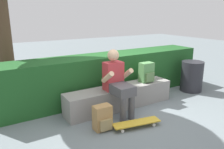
{
  "coord_description": "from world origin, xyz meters",
  "views": [
    {
      "loc": [
        -2.28,
        -2.97,
        1.8
      ],
      "look_at": [
        -0.18,
        0.46,
        0.69
      ],
      "focal_mm": 35.96,
      "sensor_mm": 36.0,
      "label": 1
    }
  ],
  "objects_px": {
    "bench_main": "(120,97)",
    "trash_bin": "(192,76)",
    "backpack_on_ground": "(103,118)",
    "person_skater": "(117,81)",
    "backpack_on_bench": "(147,73)",
    "skateboard_near_person": "(136,123)"
  },
  "relations": [
    {
      "from": "bench_main",
      "to": "trash_bin",
      "type": "bearing_deg",
      "value": -1.88
    },
    {
      "from": "backpack_on_ground",
      "to": "bench_main",
      "type": "bearing_deg",
      "value": 39.09
    },
    {
      "from": "bench_main",
      "to": "person_skater",
      "type": "height_order",
      "value": "person_skater"
    },
    {
      "from": "bench_main",
      "to": "backpack_on_ground",
      "type": "bearing_deg",
      "value": -140.91
    },
    {
      "from": "backpack_on_bench",
      "to": "person_skater",
      "type": "bearing_deg",
      "value": -166.69
    },
    {
      "from": "bench_main",
      "to": "backpack_on_bench",
      "type": "relative_size",
      "value": 5.57
    },
    {
      "from": "person_skater",
      "to": "trash_bin",
      "type": "relative_size",
      "value": 1.66
    },
    {
      "from": "bench_main",
      "to": "person_skater",
      "type": "distance_m",
      "value": 0.51
    },
    {
      "from": "person_skater",
      "to": "backpack_on_bench",
      "type": "distance_m",
      "value": 0.86
    },
    {
      "from": "bench_main",
      "to": "backpack_on_ground",
      "type": "relative_size",
      "value": 5.57
    },
    {
      "from": "skateboard_near_person",
      "to": "trash_bin",
      "type": "distance_m",
      "value": 2.34
    },
    {
      "from": "backpack_on_bench",
      "to": "backpack_on_ground",
      "type": "bearing_deg",
      "value": -157.05
    },
    {
      "from": "bench_main",
      "to": "backpack_on_bench",
      "type": "distance_m",
      "value": 0.76
    },
    {
      "from": "bench_main",
      "to": "person_skater",
      "type": "bearing_deg",
      "value": -134.12
    },
    {
      "from": "backpack_on_bench",
      "to": "trash_bin",
      "type": "bearing_deg",
      "value": -2.37
    },
    {
      "from": "backpack_on_bench",
      "to": "backpack_on_ground",
      "type": "distance_m",
      "value": 1.53
    },
    {
      "from": "bench_main",
      "to": "trash_bin",
      "type": "height_order",
      "value": "trash_bin"
    },
    {
      "from": "bench_main",
      "to": "backpack_on_ground",
      "type": "xyz_separation_m",
      "value": [
        -0.72,
        -0.58,
        -0.02
      ]
    },
    {
      "from": "backpack_on_bench",
      "to": "trash_bin",
      "type": "height_order",
      "value": "backpack_on_bench"
    },
    {
      "from": "person_skater",
      "to": "skateboard_near_person",
      "type": "relative_size",
      "value": 1.43
    },
    {
      "from": "bench_main",
      "to": "backpack_on_ground",
      "type": "height_order",
      "value": "bench_main"
    },
    {
      "from": "backpack_on_ground",
      "to": "trash_bin",
      "type": "distance_m",
      "value": 2.76
    }
  ]
}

